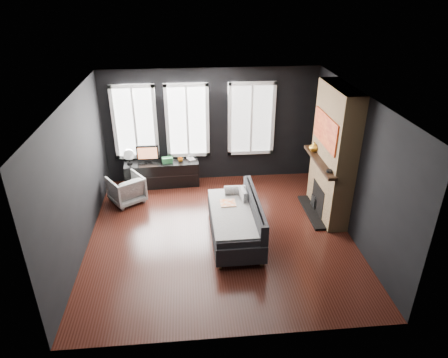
{
  "coord_description": "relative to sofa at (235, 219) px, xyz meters",
  "views": [
    {
      "loc": [
        -0.54,
        -6.43,
        4.46
      ],
      "look_at": [
        0.1,
        0.3,
        1.05
      ],
      "focal_mm": 32.0,
      "sensor_mm": 36.0,
      "label": 1
    }
  ],
  "objects": [
    {
      "name": "mantel_clock",
      "position": [
        1.79,
        0.18,
        0.83
      ],
      "size": [
        0.12,
        0.12,
        0.04
      ],
      "primitive_type": "cylinder",
      "rotation": [
        0.0,
        0.0,
        -0.03
      ],
      "color": "black",
      "rests_on": "fireplace"
    },
    {
      "name": "wall_left",
      "position": [
        -2.76,
        0.13,
        0.93
      ],
      "size": [
        0.02,
        5.0,
        2.7
      ],
      "primitive_type": "cube",
      "color": "black",
      "rests_on": "ground"
    },
    {
      "name": "ceiling",
      "position": [
        -0.26,
        0.13,
        2.28
      ],
      "size": [
        5.0,
        5.0,
        0.0
      ],
      "primitive_type": "plane",
      "color": "white",
      "rests_on": "ground"
    },
    {
      "name": "stripe_pillow",
      "position": [
        0.21,
        0.46,
        0.19
      ],
      "size": [
        0.14,
        0.37,
        0.36
      ],
      "primitive_type": "cube",
      "rotation": [
        0.0,
        0.0,
        0.17
      ],
      "color": "gray",
      "rests_on": "sofa"
    },
    {
      "name": "mug",
      "position": [
        -1.01,
        2.35,
        0.23
      ],
      "size": [
        0.12,
        0.09,
        0.12
      ],
      "primitive_type": "imported",
      "rotation": [
        0.0,
        0.0,
        0.0
      ],
      "color": "orange",
      "rests_on": "media_console"
    },
    {
      "name": "monitor",
      "position": [
        -1.77,
        2.39,
        0.4
      ],
      "size": [
        0.52,
        0.11,
        0.47
      ],
      "primitive_type": null,
      "rotation": [
        0.0,
        0.0,
        -0.0
      ],
      "color": "black",
      "rests_on": "media_console"
    },
    {
      "name": "fireplace",
      "position": [
        2.04,
        0.73,
        0.93
      ],
      "size": [
        0.7,
        1.62,
        2.7
      ],
      "primitive_type": null,
      "color": "#93724C",
      "rests_on": "floor"
    },
    {
      "name": "armchair",
      "position": [
        -2.21,
        1.59,
        -0.08
      ],
      "size": [
        0.9,
        0.89,
        0.69
      ],
      "primitive_type": "imported",
      "rotation": [
        0.0,
        0.0,
        -2.56
      ],
      "color": "silver",
      "rests_on": "floor"
    },
    {
      "name": "floor",
      "position": [
        -0.26,
        0.13,
        -0.42
      ],
      "size": [
        5.0,
        5.0,
        0.0
      ],
      "primitive_type": "plane",
      "color": "black",
      "rests_on": "ground"
    },
    {
      "name": "media_console",
      "position": [
        -1.46,
        2.37,
        -0.13
      ],
      "size": [
        1.74,
        0.62,
        0.59
      ],
      "primitive_type": null,
      "rotation": [
        0.0,
        0.0,
        0.05
      ],
      "color": "black",
      "rests_on": "floor"
    },
    {
      "name": "storage_box",
      "position": [
        -1.32,
        2.31,
        0.24
      ],
      "size": [
        0.27,
        0.2,
        0.13
      ],
      "primitive_type": "cube",
      "rotation": [
        0.0,
        0.0,
        0.21
      ],
      "color": "#296C3A",
      "rests_on": "media_console"
    },
    {
      "name": "mantel_vase",
      "position": [
        1.79,
        1.18,
        0.91
      ],
      "size": [
        0.23,
        0.24,
        0.2
      ],
      "primitive_type": "imported",
      "rotation": [
        0.0,
        0.0,
        0.17
      ],
      "color": "orange",
      "rests_on": "fireplace"
    },
    {
      "name": "wall_right",
      "position": [
        2.24,
        0.13,
        0.93
      ],
      "size": [
        0.02,
        5.0,
        2.7
      ],
      "primitive_type": "cube",
      "color": "black",
      "rests_on": "ground"
    },
    {
      "name": "sofa",
      "position": [
        0.0,
        0.0,
        0.0
      ],
      "size": [
        1.0,
        1.97,
        0.84
      ],
      "primitive_type": null,
      "rotation": [
        0.0,
        0.0,
        0.01
      ],
      "color": "#27272A",
      "rests_on": "floor"
    },
    {
      "name": "desk_fan",
      "position": [
        -2.19,
        2.34,
        0.35
      ],
      "size": [
        0.29,
        0.29,
        0.37
      ],
      "primitive_type": null,
      "rotation": [
        0.0,
        0.0,
        0.15
      ],
      "color": "#9C9C9C",
      "rests_on": "media_console"
    },
    {
      "name": "windows",
      "position": [
        -0.71,
        2.59,
        1.96
      ],
      "size": [
        4.0,
        0.16,
        1.76
      ],
      "primitive_type": null,
      "color": "white",
      "rests_on": "wall_back"
    },
    {
      "name": "book",
      "position": [
        -0.84,
        2.43,
        0.28
      ],
      "size": [
        0.15,
        0.08,
        0.22
      ],
      "primitive_type": "imported",
      "rotation": [
        0.0,
        0.0,
        0.38
      ],
      "color": "gray",
      "rests_on": "media_console"
    },
    {
      "name": "wall_back",
      "position": [
        -0.26,
        2.63,
        0.93
      ],
      "size": [
        5.0,
        0.02,
        2.7
      ],
      "primitive_type": "cube",
      "color": "black",
      "rests_on": "ground"
    }
  ]
}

